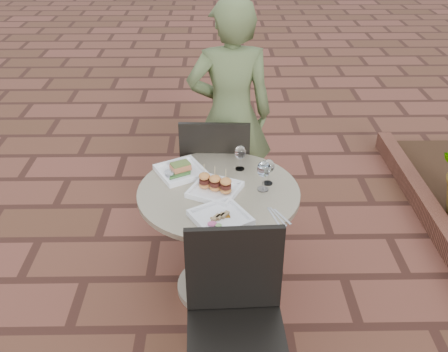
{
  "coord_description": "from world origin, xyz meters",
  "views": [
    {
      "loc": [
        0.02,
        -2.41,
        2.22
      ],
      "look_at": [
        0.06,
        -0.09,
        0.82
      ],
      "focal_mm": 40.0,
      "sensor_mm": 36.0,
      "label": 1
    }
  ],
  "objects_px": {
    "chair_far": "(216,169)",
    "plate_sliders": "(215,186)",
    "cafe_table": "(219,226)",
    "plate_salmon": "(181,170)",
    "plate_tuna": "(220,217)",
    "chair_near": "(235,310)",
    "diner": "(230,116)"
  },
  "relations": [
    {
      "from": "cafe_table",
      "to": "diner",
      "type": "height_order",
      "value": "diner"
    },
    {
      "from": "cafe_table",
      "to": "plate_sliders",
      "type": "distance_m",
      "value": 0.28
    },
    {
      "from": "diner",
      "to": "plate_sliders",
      "type": "xyz_separation_m",
      "value": [
        -0.11,
        -0.84,
        -0.04
      ]
    },
    {
      "from": "chair_far",
      "to": "plate_tuna",
      "type": "distance_m",
      "value": 0.85
    },
    {
      "from": "chair_far",
      "to": "plate_sliders",
      "type": "relative_size",
      "value": 2.81
    },
    {
      "from": "plate_sliders",
      "to": "chair_far",
      "type": "bearing_deg",
      "value": 89.85
    },
    {
      "from": "plate_salmon",
      "to": "plate_tuna",
      "type": "height_order",
      "value": "plate_salmon"
    },
    {
      "from": "plate_salmon",
      "to": "plate_sliders",
      "type": "relative_size",
      "value": 1.02
    },
    {
      "from": "chair_near",
      "to": "plate_tuna",
      "type": "xyz_separation_m",
      "value": [
        -0.06,
        0.44,
        0.2
      ]
    },
    {
      "from": "chair_near",
      "to": "plate_salmon",
      "type": "relative_size",
      "value": 2.76
    },
    {
      "from": "cafe_table",
      "to": "plate_tuna",
      "type": "distance_m",
      "value": 0.38
    },
    {
      "from": "plate_salmon",
      "to": "plate_tuna",
      "type": "distance_m",
      "value": 0.52
    },
    {
      "from": "chair_near",
      "to": "diner",
      "type": "distance_m",
      "value": 1.56
    },
    {
      "from": "chair_far",
      "to": "plate_sliders",
      "type": "xyz_separation_m",
      "value": [
        -0.0,
        -0.56,
        0.22
      ]
    },
    {
      "from": "plate_salmon",
      "to": "plate_sliders",
      "type": "distance_m",
      "value": 0.28
    },
    {
      "from": "cafe_table",
      "to": "plate_tuna",
      "type": "height_order",
      "value": "plate_tuna"
    },
    {
      "from": "cafe_table",
      "to": "plate_sliders",
      "type": "bearing_deg",
      "value": -136.25
    },
    {
      "from": "chair_far",
      "to": "diner",
      "type": "xyz_separation_m",
      "value": [
        0.1,
        0.28,
        0.26
      ]
    },
    {
      "from": "diner",
      "to": "plate_tuna",
      "type": "height_order",
      "value": "diner"
    },
    {
      "from": "chair_near",
      "to": "plate_sliders",
      "type": "height_order",
      "value": "chair_near"
    },
    {
      "from": "chair_near",
      "to": "plate_tuna",
      "type": "distance_m",
      "value": 0.49
    },
    {
      "from": "plate_salmon",
      "to": "plate_tuna",
      "type": "bearing_deg",
      "value": -63.93
    },
    {
      "from": "chair_far",
      "to": "plate_sliders",
      "type": "bearing_deg",
      "value": 92.1
    },
    {
      "from": "diner",
      "to": "plate_tuna",
      "type": "distance_m",
      "value": 1.11
    },
    {
      "from": "plate_tuna",
      "to": "chair_near",
      "type": "bearing_deg",
      "value": -81.83
    },
    {
      "from": "chair_far",
      "to": "plate_tuna",
      "type": "relative_size",
      "value": 2.66
    },
    {
      "from": "diner",
      "to": "plate_salmon",
      "type": "distance_m",
      "value": 0.71
    },
    {
      "from": "chair_near",
      "to": "plate_salmon",
      "type": "bearing_deg",
      "value": 105.5
    },
    {
      "from": "diner",
      "to": "plate_sliders",
      "type": "height_order",
      "value": "diner"
    },
    {
      "from": "chair_near",
      "to": "diner",
      "type": "height_order",
      "value": "diner"
    },
    {
      "from": "cafe_table",
      "to": "plate_salmon",
      "type": "distance_m",
      "value": 0.39
    },
    {
      "from": "chair_far",
      "to": "chair_near",
      "type": "bearing_deg",
      "value": 96.21
    }
  ]
}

